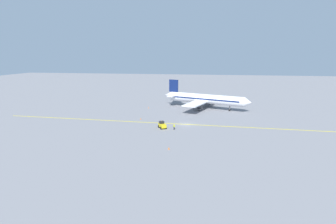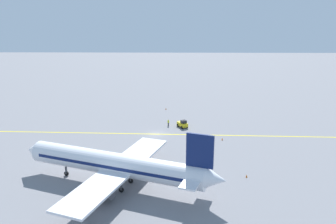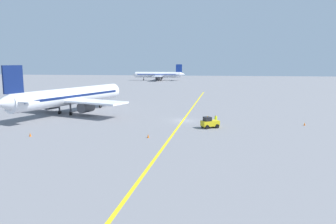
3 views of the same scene
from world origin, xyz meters
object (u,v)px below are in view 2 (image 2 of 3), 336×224
traffic_cone_mid_apron (247,176)px  baggage_tug_white (183,124)px  traffic_cone_near_nose (222,139)px  traffic_cone_by_wingtip (166,109)px  airplane_at_gate (117,165)px  ground_crew_worker (168,122)px

traffic_cone_mid_apron → baggage_tug_white: bearing=21.0°
traffic_cone_near_nose → traffic_cone_by_wingtip: same height
baggage_tug_white → traffic_cone_near_nose: (-8.93, -8.68, -0.63)m
traffic_cone_near_nose → traffic_cone_by_wingtip: bearing=27.3°
airplane_at_gate → traffic_cone_by_wingtip: bearing=-8.1°
ground_crew_worker → traffic_cone_by_wingtip: 15.67m
traffic_cone_mid_apron → ground_crew_worker: bearing=26.5°
ground_crew_worker → traffic_cone_near_nose: (-10.00, -12.27, -0.63)m
ground_crew_worker → traffic_cone_by_wingtip: bearing=3.6°
traffic_cone_by_wingtip → traffic_cone_near_nose: bearing=-152.7°
baggage_tug_white → traffic_cone_mid_apron: bearing=-159.0°
airplane_at_gate → baggage_tug_white: airplane_at_gate is taller
airplane_at_gate → traffic_cone_near_nose: (21.31, -19.90, -3.43)m
traffic_cone_near_nose → traffic_cone_by_wingtip: 28.86m
airplane_at_gate → ground_crew_worker: bearing=-13.7°
airplane_at_gate → traffic_cone_mid_apron: airplane_at_gate is taller
ground_crew_worker → traffic_cone_mid_apron: (-27.94, -13.90, -0.63)m
traffic_cone_near_nose → baggage_tug_white: bearing=44.2°
ground_crew_worker → traffic_cone_mid_apron: bearing=-153.5°
ground_crew_worker → traffic_cone_by_wingtip: ground_crew_worker is taller
airplane_at_gate → traffic_cone_mid_apron: (3.38, -21.53, -3.43)m
ground_crew_worker → traffic_cone_near_nose: ground_crew_worker is taller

